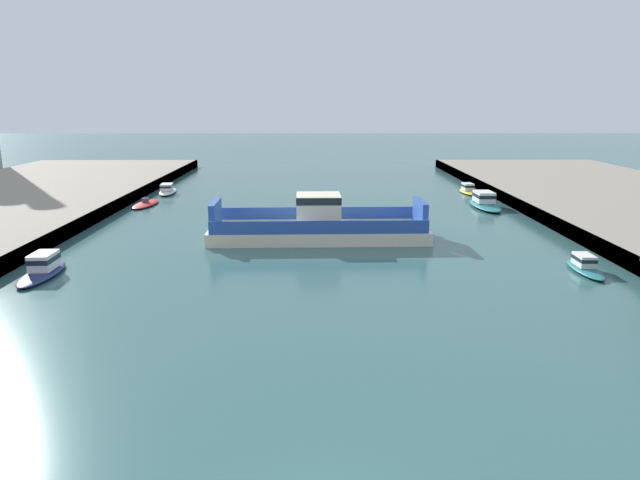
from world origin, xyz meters
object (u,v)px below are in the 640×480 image
(moored_boat_mid_left, at_px, (146,204))
(moored_boat_upstream_a, at_px, (167,190))
(chain_ferry, at_px, (318,225))
(moored_boat_near_left, at_px, (485,202))
(moored_boat_far_right, at_px, (468,190))
(moored_boat_near_right, at_px, (585,266))
(moored_boat_mid_right, at_px, (43,267))

(moored_boat_mid_left, distance_m, moored_boat_upstream_a, 8.57)
(chain_ferry, bearing_deg, moored_boat_mid_left, 140.52)
(moored_boat_near_left, relative_size, moored_boat_far_right, 1.53)
(moored_boat_near_right, bearing_deg, moored_boat_far_right, 88.37)
(chain_ferry, distance_m, moored_boat_mid_right, 21.60)
(chain_ferry, distance_m, moored_boat_mid_left, 25.41)
(moored_boat_upstream_a, bearing_deg, moored_boat_mid_right, -89.25)
(moored_boat_near_right, distance_m, moored_boat_mid_left, 46.23)
(moored_boat_mid_right, xyz_separation_m, moored_boat_upstream_a, (-0.46, 35.29, -0.09))
(moored_boat_far_right, bearing_deg, moored_boat_near_right, -91.63)
(moored_boat_near_left, xyz_separation_m, moored_boat_mid_right, (-37.51, -25.18, -0.07))
(moored_boat_near_right, bearing_deg, moored_boat_mid_left, 145.54)
(moored_boat_near_left, bearing_deg, moored_boat_upstream_a, 165.10)
(moored_boat_mid_left, bearing_deg, moored_boat_mid_right, -88.33)
(moored_boat_near_right, xyz_separation_m, moored_boat_far_right, (0.99, 34.68, 0.03))
(moored_boat_near_right, height_order, moored_boat_far_right, moored_boat_far_right)
(chain_ferry, distance_m, moored_boat_upstream_a, 31.35)
(moored_boat_near_left, distance_m, moored_boat_upstream_a, 39.29)
(moored_boat_near_right, bearing_deg, moored_boat_mid_right, -179.12)
(chain_ferry, xyz_separation_m, moored_boat_upstream_a, (-19.28, 24.71, -0.67))
(chain_ferry, bearing_deg, moored_boat_upstream_a, 127.97)
(moored_boat_near_right, relative_size, moored_boat_mid_right, 0.80)
(chain_ferry, relative_size, moored_boat_near_right, 3.74)
(moored_boat_near_right, relative_size, moored_boat_far_right, 0.95)
(chain_ferry, distance_m, moored_boat_far_right, 31.45)
(moored_boat_mid_left, relative_size, moored_boat_mid_right, 1.03)
(moored_boat_mid_left, relative_size, moored_boat_far_right, 1.22)
(moored_boat_mid_left, bearing_deg, moored_boat_far_right, 12.30)
(chain_ferry, relative_size, moored_boat_far_right, 3.55)
(moored_boat_mid_left, height_order, moored_boat_upstream_a, moored_boat_upstream_a)
(chain_ferry, distance_m, moored_boat_near_left, 23.72)
(chain_ferry, relative_size, moored_boat_near_left, 2.33)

